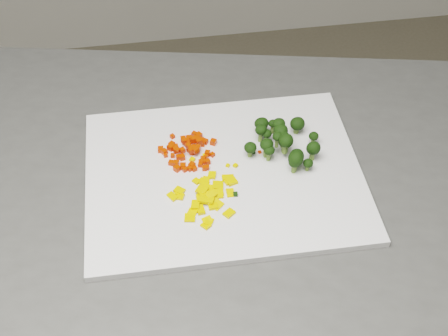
{
  "coord_description": "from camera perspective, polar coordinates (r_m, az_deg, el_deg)",
  "views": [
    {
      "loc": [
        0.15,
        -0.32,
        1.6
      ],
      "look_at": [
        0.25,
        0.32,
        0.92
      ],
      "focal_mm": 50.0,
      "sensor_mm": 36.0,
      "label": 1
    }
  ],
  "objects": [
    {
      "name": "pepper_chunk_23",
      "position": [
        0.91,
        -4.75,
        -2.61
      ],
      "size": [
        0.02,
        0.02,
        0.01
      ],
      "primitive_type": "cube",
      "rotation": [
        -0.1,
        0.04,
        2.12
      ],
      "color": "#EEB20C",
      "rests_on": "pepper_pile"
    },
    {
      "name": "cutting_board",
      "position": [
        0.95,
        0.0,
        -0.65
      ],
      "size": [
        0.42,
        0.33,
        0.01
      ],
      "primitive_type": "cube",
      "rotation": [
        0.0,
        0.0,
        -0.01
      ],
      "color": "silver",
      "rests_on": "counter_block"
    },
    {
      "name": "pepper_chunk_9",
      "position": [
        0.93,
        -1.67,
        -1.18
      ],
      "size": [
        0.01,
        0.02,
        0.0
      ],
      "primitive_type": "cube",
      "rotation": [
        0.02,
        -0.08,
        1.29
      ],
      "color": "#EEB20C",
      "rests_on": "pepper_pile"
    },
    {
      "name": "broccoli_floret_17",
      "position": [
        0.95,
        7.65,
        0.25
      ],
      "size": [
        0.02,
        0.02,
        0.02
      ],
      "primitive_type": null,
      "color": "black",
      "rests_on": "broccoli_pile"
    },
    {
      "name": "pepper_chunk_15",
      "position": [
        0.93,
        0.71,
        -1.23
      ],
      "size": [
        0.02,
        0.02,
        0.01
      ],
      "primitive_type": "cube",
      "rotation": [
        0.07,
        0.06,
        1.86
      ],
      "color": "#EEB20C",
      "rests_on": "pepper_pile"
    },
    {
      "name": "carrot_cube_54",
      "position": [
        0.95,
        -3.77,
        0.16
      ],
      "size": [
        0.01,
        0.01,
        0.01
      ],
      "primitive_type": "cube",
      "rotation": [
        0.0,
        0.0,
        2.96
      ],
      "color": "red",
      "rests_on": "carrot_pile"
    },
    {
      "name": "carrot_cube_57",
      "position": [
        0.97,
        -3.3,
        2.02
      ],
      "size": [
        0.01,
        0.01,
        0.01
      ],
      "primitive_type": "cube",
      "rotation": [
        0.0,
        0.0,
        2.13
      ],
      "color": "red",
      "rests_on": "carrot_pile"
    },
    {
      "name": "broccoli_floret_1",
      "position": [
        1.0,
        4.46,
        3.77
      ],
      "size": [
        0.02,
        0.02,
        0.03
      ],
      "primitive_type": null,
      "color": "black",
      "rests_on": "broccoli_pile"
    },
    {
      "name": "pepper_chunk_7",
      "position": [
        0.91,
        -0.5,
        -2.39
      ],
      "size": [
        0.01,
        0.02,
        0.01
      ],
      "primitive_type": "cube",
      "rotation": [
        -0.05,
        0.11,
        3.1
      ],
      "color": "#EEB20C",
      "rests_on": "pepper_pile"
    },
    {
      "name": "pepper_chunk_35",
      "position": [
        0.89,
        -2.17,
        -3.81
      ],
      "size": [
        0.01,
        0.02,
        0.01
      ],
      "primitive_type": "cube",
      "rotation": [
        0.09,
        0.07,
        1.7
      ],
      "color": "#EEB20C",
      "rests_on": "pepper_pile"
    },
    {
      "name": "pepper_chunk_28",
      "position": [
        0.9,
        -0.77,
        -3.48
      ],
      "size": [
        0.02,
        0.02,
        0.01
      ],
      "primitive_type": "cube",
      "rotation": [
        -0.1,
        -0.15,
        2.32
      ],
      "color": "#EEB20C",
      "rests_on": "pepper_pile"
    },
    {
      "name": "broccoli_floret_15",
      "position": [
        0.94,
        6.5,
        0.53
      ],
      "size": [
        0.03,
        0.03,
        0.03
      ],
      "primitive_type": null,
      "color": "black",
      "rests_on": "broccoli_pile"
    },
    {
      "name": "stray_bit_5",
      "position": [
        0.97,
        2.69,
        1.51
      ],
      "size": [
        0.01,
        0.01,
        0.0
      ],
      "primitive_type": "cube",
      "rotation": [
        0.0,
        0.0,
        3.13
      ],
      "color": "black",
      "rests_on": "cutting_board"
    },
    {
      "name": "carrot_cube_16",
      "position": [
        0.97,
        -3.03,
        1.81
      ],
      "size": [
        0.01,
        0.01,
        0.01
      ],
      "primitive_type": "cube",
      "rotation": [
        0.0,
        0.0,
        1.51
      ],
      "color": "red",
      "rests_on": "carrot_pile"
    },
    {
      "name": "stray_bit_8",
      "position": [
        0.97,
        3.9,
        1.41
      ],
      "size": [
        0.01,
        0.01,
        0.0
      ],
      "primitive_type": "cube",
      "rotation": [
        0.0,
        0.0,
        1.1
      ],
      "color": "#EEB20C",
      "rests_on": "cutting_board"
    },
    {
      "name": "broccoli_floret_18",
      "position": [
        0.97,
        5.56,
        2.18
      ],
      "size": [
        0.03,
        0.03,
        0.03
      ],
      "primitive_type": null,
      "color": "black",
      "rests_on": "broccoli_pile"
    },
    {
      "name": "carrot_cube_43",
      "position": [
        1.0,
        -2.74,
        3.14
      ],
      "size": [
        0.01,
        0.01,
        0.01
      ],
      "primitive_type": "cube",
      "rotation": [
        0.0,
        0.0,
        2.37
      ],
      "color": "red",
      "rests_on": "carrot_pile"
    },
    {
      "name": "carrot_cube_51",
      "position": [
        0.95,
        -2.09,
        0.56
      ],
      "size": [
        0.01,
        0.01,
        0.01
      ],
      "primitive_type": "cube",
      "rotation": [
        0.0,
        0.0,
        1.75
      ],
      "color": "red",
      "rests_on": "carrot_pile"
    },
    {
      "name": "carrot_cube_4",
      "position": [
        0.98,
        -2.2,
        2.33
      ],
      "size": [
        0.01,
        0.01,
        0.01
      ],
      "primitive_type": "cube",
      "rotation": [
        0.0,
        0.0,
        0.41
      ],
      "color": "red",
      "rests_on": "carrot_pile"
    },
    {
      "name": "pepper_chunk_14",
      "position": [
        0.9,
        -0.68,
        -3.35
      ],
      "size": [
        0.02,
        0.02,
        0.01
      ],
      "primitive_type": "cube",
      "rotation": [
        0.15,
        -0.08,
        0.71
      ],
      "color": "#EEB20C",
      "rests_on": "pepper_pile"
    },
    {
      "name": "pepper_chunk_33",
      "position": [
        0.92,
        -1.42,
        -1.91
      ],
      "size": [
        0.02,
        0.02,
        0.01
      ],
      "primitive_type": "cube",
      "rotation": [
        -0.07,
        0.08,
        2.63
      ],
      "color": "#EEB20C",
      "rests_on": "pepper_pile"
    },
    {
      "name": "carrot_cube_20",
      "position": [
        0.99,
        -3.22,
        2.69
      ],
      "size": [
        0.01,
        0.01,
        0.01
      ],
      "primitive_type": "cube",
      "rotation": [
        0.0,
        0.0,
        0.04
      ],
      "color": "red",
      "rests_on": "carrot_pile"
    },
    {
      "name": "stray_bit_2",
      "position": [
        0.96,
        -2.92,
        0.77
      ],
      "size": [
        0.01,
        0.01,
        0.01
      ],
      "primitive_type": "cube",
      "rotation": [
        0.0,
        0.0,
        0.88
      ],
      "color": "#EEB20C",
      "rests_on": "cutting_board"
    },
    {
      "name": "broccoli_floret_2",
      "position": [
        0.97,
        5.14,
        3.16
      ],
      "size": [
        0.03,
        0.03,
        0.03
      ],
      "primitive_type": null,
      "color": "black",
      "rests_on": "broccoli_pile"
    },
    {
      "name": "carrot_cube_46",
      "position": [
        0.97,
        -4.42,
        1.68
      ],
      "size": [
        0.01,
        0.01,
        0.01
      ],
      "primitive_type": "cube",
      "rotation": [
        0.0,
        0.0,
        0.17
      ],
      "color": "red",
      "rests_on": "carrot_pile"
    },
    {
      "name": "broccoli_floret_20",
      "position": [
        0.96,
        3.86,
        1.79
      ],
      "size": [
        0.03,
        0.03,
        0.03
      ],
      "primitive_type": null,
      "color": "black",
      "rests_on": "broccoli_pile"
    },
    {
      "name": "carrot_pile",
      "position": [
        0.97,
        -3.14,
        2.0
      ],
      "size": [
        0.09,
        0.09,
        0.03
      ],
      "primitive_type": null,
      "color": "red",
      "rests_on": "cutting_board"
    },
    {
      "name": "carrot_cube_41",
      "position": [
        0.96,
        -1.94,
        0.86
      ],
      "size": [
        0.01,
        0.01,
        0.01
      ],
      "primitive_type": "cube",
      "rotation": [
        0.0,
        0.0,
        1.64
      ],
      "color": "red",
      "rests_on": "carrot_pile"
    },
    {
      "name": "carrot_cube_56",
      "position": [
        0.94,
        -3.14,
        -0.04
      ],
      "size": [
        0.01,
        0.01,
        0.01
      ],
      "primitive_type": "cube",
      "rotation": [
        0.0,
        0.0,
        2.05
      ],
      "color": "red",
      "rests_on": "carrot_pile"
    },
    {
      "name": "broccoli_floret_14",
      "position": [
        1.0,
        6.66,
        3.85
      ],
      "size": [
        0.03,
        0.03,
        0.03
      ],
      "primitive_type": null,
      "color": "black",
      "rests_on": "broccoli_pile"
    },
    {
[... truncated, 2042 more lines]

